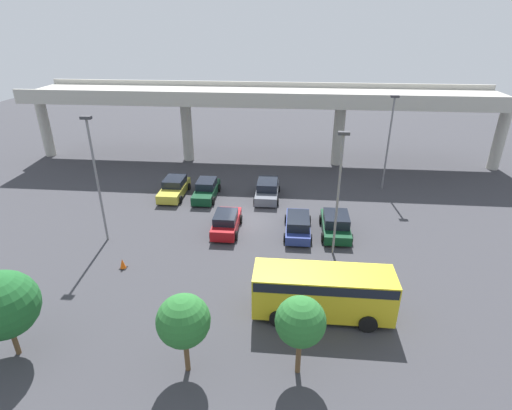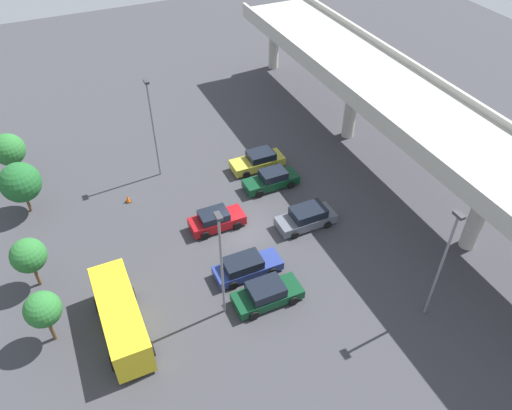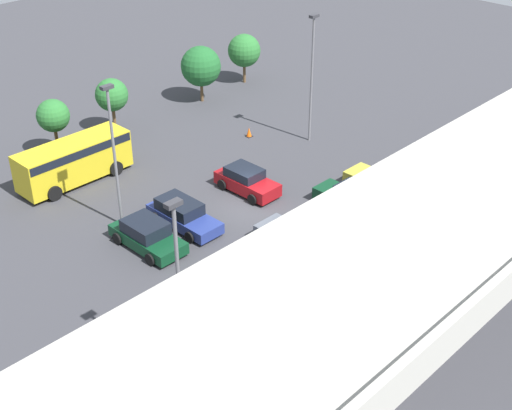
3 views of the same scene
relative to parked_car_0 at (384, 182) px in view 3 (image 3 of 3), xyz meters
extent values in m
plane|color=#38383D|center=(7.17, -4.73, -0.74)|extent=(107.65, 107.65, 0.00)
cube|color=#ADAAA0|center=(7.17, 10.25, 6.51)|extent=(50.24, 7.85, 0.90)
cube|color=#ADAAA0|center=(7.17, 6.47, 7.24)|extent=(50.24, 0.30, 0.55)
cylinder|color=#ADAAA0|center=(15.54, 10.25, 2.66)|extent=(1.18, 1.18, 6.81)
cube|color=gold|center=(0.00, -0.10, -0.18)|extent=(1.89, 4.81, 0.76)
cube|color=black|center=(0.00, 0.27, 0.53)|extent=(1.74, 2.33, 0.66)
cylinder|color=black|center=(0.97, -1.59, -0.41)|extent=(0.22, 0.66, 0.66)
cylinder|color=black|center=(-0.97, -1.59, -0.41)|extent=(0.22, 0.66, 0.66)
cylinder|color=black|center=(0.97, 1.39, -0.41)|extent=(0.22, 0.66, 0.66)
cylinder|color=black|center=(-0.97, 1.39, -0.41)|extent=(0.22, 0.66, 0.66)
cube|color=#0C381E|center=(3.01, -0.18, -0.19)|extent=(1.73, 4.78, 0.74)
cube|color=black|center=(3.01, 0.02, 0.52)|extent=(1.59, 2.17, 0.67)
cylinder|color=black|center=(3.89, -1.66, -0.40)|extent=(0.22, 0.68, 0.68)
cylinder|color=black|center=(2.12, -1.66, -0.40)|extent=(0.22, 0.68, 0.68)
cylinder|color=black|center=(3.89, 1.30, -0.40)|extent=(0.22, 0.68, 0.68)
cylinder|color=black|center=(2.12, 1.30, -0.40)|extent=(0.22, 0.68, 0.68)
cube|color=maroon|center=(5.83, -6.21, -0.16)|extent=(1.76, 4.31, 0.79)
cube|color=black|center=(5.83, -6.46, 0.54)|extent=(1.62, 2.20, 0.60)
cylinder|color=black|center=(4.92, -4.88, -0.40)|extent=(0.22, 0.69, 0.69)
cylinder|color=black|center=(6.73, -4.88, -0.40)|extent=(0.22, 0.69, 0.69)
cylinder|color=black|center=(4.92, -7.55, -0.40)|extent=(0.22, 0.69, 0.69)
cylinder|color=black|center=(6.73, -7.55, -0.40)|extent=(0.22, 0.69, 0.69)
cube|color=#515660|center=(8.51, 0.20, -0.21)|extent=(1.92, 4.67, 0.75)
cube|color=black|center=(8.51, 0.39, 0.52)|extent=(1.77, 2.63, 0.70)
cylinder|color=black|center=(9.49, -1.25, -0.44)|extent=(0.22, 0.60, 0.60)
cylinder|color=black|center=(7.53, -1.25, -0.44)|extent=(0.22, 0.60, 0.60)
cylinder|color=black|center=(9.49, 1.65, -0.44)|extent=(0.22, 0.60, 0.60)
cylinder|color=black|center=(7.53, 1.65, -0.44)|extent=(0.22, 0.60, 0.60)
cube|color=navy|center=(11.24, -5.96, -0.24)|extent=(1.79, 4.86, 0.65)
cube|color=black|center=(11.24, -6.35, 0.43)|extent=(1.64, 2.67, 0.69)
cylinder|color=black|center=(10.33, -4.46, -0.41)|extent=(0.22, 0.67, 0.67)
cylinder|color=black|center=(12.16, -4.46, -0.41)|extent=(0.22, 0.67, 0.67)
cylinder|color=black|center=(10.33, -7.47, -0.41)|extent=(0.22, 0.67, 0.67)
cylinder|color=black|center=(12.16, -7.47, -0.41)|extent=(0.22, 0.67, 0.67)
cube|color=#0C381E|center=(14.07, -5.77, -0.22)|extent=(1.96, 4.68, 0.66)
cube|color=black|center=(14.07, -5.90, 0.48)|extent=(1.80, 2.35, 0.74)
cylinder|color=black|center=(13.07, -4.32, -0.39)|extent=(0.22, 0.70, 0.70)
cylinder|color=black|center=(15.07, -4.32, -0.39)|extent=(0.22, 0.70, 0.70)
cylinder|color=black|center=(13.07, -7.22, -0.39)|extent=(0.22, 0.70, 0.70)
cylinder|color=black|center=(15.07, -7.22, -0.39)|extent=(0.22, 0.70, 0.70)
cube|color=gold|center=(12.52, -15.15, 0.74)|extent=(7.46, 2.28, 2.44)
cube|color=black|center=(12.52, -15.15, 1.61)|extent=(7.31, 2.33, 0.54)
cylinder|color=black|center=(14.83, -13.99, -0.26)|extent=(0.96, 0.29, 0.96)
cylinder|color=black|center=(14.83, -16.31, -0.26)|extent=(0.96, 0.29, 0.96)
cylinder|color=black|center=(10.21, -13.99, -0.26)|extent=(0.96, 0.29, 0.96)
cylinder|color=black|center=(10.21, -16.31, -0.26)|extent=(0.96, 0.29, 0.96)
cylinder|color=slate|center=(19.27, 3.30, 3.54)|extent=(0.16, 0.16, 8.57)
cube|color=#333338|center=(19.27, 3.30, 7.92)|extent=(0.70, 0.35, 0.20)
cylinder|color=slate|center=(-2.69, -8.38, 3.71)|extent=(0.16, 0.16, 8.90)
cube|color=#333338|center=(-2.69, -8.38, 8.26)|extent=(0.70, 0.35, 0.20)
cylinder|color=slate|center=(13.67, -8.73, 3.44)|extent=(0.16, 0.16, 8.38)
cube|color=#333338|center=(13.67, -8.73, 7.73)|extent=(0.70, 0.35, 0.20)
cylinder|color=brown|center=(-7.68, -19.96, 0.07)|extent=(0.24, 0.24, 1.64)
sphere|color=#286B2D|center=(-7.68, -19.96, 2.07)|extent=(2.77, 2.77, 2.77)
cylinder|color=brown|center=(-2.28, -19.42, 0.05)|extent=(0.24, 0.24, 1.58)
sphere|color=#1E5B28|center=(-2.28, -19.42, 2.19)|extent=(3.19, 3.19, 3.19)
cylinder|color=brown|center=(6.17, -19.62, 0.19)|extent=(0.24, 0.24, 1.87)
sphere|color=#286B2D|center=(6.17, -19.62, 2.14)|extent=(2.39, 2.39, 2.39)
cylinder|color=brown|center=(11.23, -19.27, 0.25)|extent=(0.24, 0.24, 1.99)
sphere|color=#286B2D|center=(11.23, -19.27, 2.20)|extent=(2.24, 2.24, 2.24)
cube|color=black|center=(-0.08, -11.90, -0.72)|extent=(0.44, 0.44, 0.04)
cone|color=#EA590F|center=(-0.08, -11.90, -0.39)|extent=(0.40, 0.40, 0.70)
camera|label=1|loc=(10.56, -32.81, 14.03)|focal=28.00mm
camera|label=2|loc=(33.23, -15.32, 26.23)|focal=35.00mm
camera|label=3|loc=(33.50, 21.42, 21.33)|focal=50.00mm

